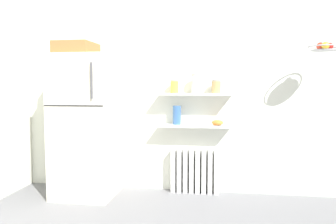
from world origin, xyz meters
name	(u,v)px	position (x,y,z in m)	size (l,w,h in m)	color
back_wall	(191,90)	(0.00, 2.05, 1.30)	(7.04, 0.10, 2.60)	silver
refrigerator	(86,123)	(-1.25, 1.65, 0.90)	(0.71, 0.74, 1.88)	silver
radiator	(195,171)	(0.07, 1.92, 0.28)	(0.60, 0.12, 0.55)	white
wall_shelf_lower	(195,126)	(0.07, 1.89, 0.86)	(0.91, 0.22, 0.03)	white
wall_shelf_upper	(195,94)	(0.07, 1.89, 1.25)	(0.91, 0.22, 0.03)	white
storage_jar_0	(174,86)	(-0.19, 1.89, 1.35)	(0.10, 0.10, 0.17)	yellow
storage_jar_1	(195,84)	(0.07, 1.89, 1.38)	(0.09, 0.09, 0.23)	silver
storage_jar_2	(216,87)	(0.33, 1.89, 1.35)	(0.11, 0.11, 0.16)	tan
vase	(177,115)	(-0.16, 1.89, 0.99)	(0.10, 0.10, 0.23)	#38609E
shelf_bowl	(217,123)	(0.35, 1.89, 0.90)	(0.14, 0.14, 0.06)	orange
hanging_fruit_basket	(324,47)	(1.47, 1.61, 1.77)	(0.33, 0.33, 0.09)	#B2B2B7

